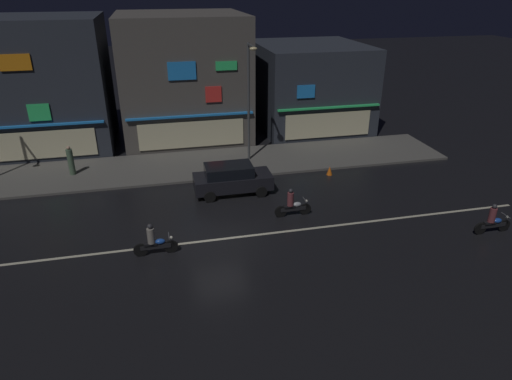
{
  "coord_description": "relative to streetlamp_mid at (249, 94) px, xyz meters",
  "views": [
    {
      "loc": [
        -2.28,
        -17.68,
        10.86
      ],
      "look_at": [
        2.18,
        1.76,
        1.49
      ],
      "focal_mm": 31.52,
      "sensor_mm": 36.0,
      "label": 1
    }
  ],
  "objects": [
    {
      "name": "storefront_center_block",
      "position": [
        6.39,
        7.11,
        -1.27
      ],
      "size": [
        8.05,
        9.03,
        6.4
      ],
      "color": "#2D333D",
      "rests_on": "ground"
    },
    {
      "name": "sidewalk_far",
      "position": [
        -3.44,
        0.11,
        -4.4
      ],
      "size": [
        32.79,
        5.12,
        0.14
      ],
      "primitive_type": "cube",
      "color": "#5B5954",
      "rests_on": "ground"
    },
    {
      "name": "storefront_right_block",
      "position": [
        -3.44,
        7.17,
        -0.1
      ],
      "size": [
        8.91,
        9.15,
        8.75
      ],
      "color": "#56514C",
      "rests_on": "ground"
    },
    {
      "name": "ground_plane",
      "position": [
        -3.44,
        -9.12,
        -4.47
      ],
      "size": [
        140.0,
        140.0,
        0.0
      ],
      "primitive_type": "plane",
      "color": "black"
    },
    {
      "name": "pedestrian_on_sidewalk",
      "position": [
        -10.95,
        0.12,
        -3.49
      ],
      "size": [
        0.36,
        0.36,
        1.81
      ],
      "rotation": [
        0.0,
        0.0,
        3.01
      ],
      "color": "#4C664C",
      "rests_on": "sidewalk_far"
    },
    {
      "name": "motorcycle_following",
      "position": [
        9.18,
        -11.38,
        -3.83
      ],
      "size": [
        1.9,
        0.6,
        1.52
      ],
      "rotation": [
        0.0,
        0.0,
        3.23
      ],
      "color": "black",
      "rests_on": "ground"
    },
    {
      "name": "motorcycle_opposite_lane",
      "position": [
        -6.31,
        -9.72,
        -3.83
      ],
      "size": [
        1.9,
        0.6,
        1.52
      ],
      "rotation": [
        0.0,
        0.0,
        3.09
      ],
      "color": "black",
      "rests_on": "ground"
    },
    {
      "name": "motorcycle_lead",
      "position": [
        0.52,
        -7.67,
        -3.83
      ],
      "size": [
        1.9,
        0.6,
        1.52
      ],
      "rotation": [
        0.0,
        0.0,
        0.02
      ],
      "color": "black",
      "rests_on": "ground"
    },
    {
      "name": "traffic_cone",
      "position": [
        4.33,
        -3.12,
        -4.19
      ],
      "size": [
        0.36,
        0.36,
        0.55
      ],
      "primitive_type": "cone",
      "color": "orange",
      "rests_on": "ground"
    },
    {
      "name": "lane_divider_stripe",
      "position": [
        -3.44,
        -9.12,
        -4.46
      ],
      "size": [
        31.15,
        0.16,
        0.01
      ],
      "primitive_type": "cube",
      "color": "beige",
      "rests_on": "ground"
    },
    {
      "name": "parked_car_near_kerb",
      "position": [
        -1.95,
        -4.31,
        -3.6
      ],
      "size": [
        4.3,
        1.98,
        1.67
      ],
      "rotation": [
        0.0,
        0.0,
        3.14
      ],
      "color": "black",
      "rests_on": "ground"
    },
    {
      "name": "streetlamp_mid",
      "position": [
        0.0,
        0.0,
        0.0
      ],
      "size": [
        0.44,
        1.64,
        7.36
      ],
      "color": "#47494C",
      "rests_on": "sidewalk_far"
    },
    {
      "name": "storefront_left_block",
      "position": [
        -13.28,
        6.62,
        -0.1
      ],
      "size": [
        9.03,
        8.05,
        8.73
      ],
      "color": "#2D333D",
      "rests_on": "ground"
    }
  ]
}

